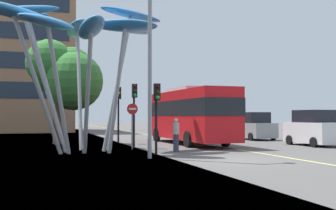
{
  "coord_description": "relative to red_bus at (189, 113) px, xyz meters",
  "views": [
    {
      "loc": [
        -7.88,
        -15.66,
        1.82
      ],
      "look_at": [
        -0.27,
        7.95,
        2.5
      ],
      "focal_mm": 44.25,
      "sensor_mm": 36.0,
      "label": 1
    }
  ],
  "objects": [
    {
      "name": "ground",
      "position": [
        -2.45,
        -9.93,
        -2.07
      ],
      "size": [
        120.0,
        240.0,
        0.1
      ],
      "color": "#54514F"
    },
    {
      "name": "red_bus",
      "position": [
        0.0,
        0.0,
        0.0
      ],
      "size": [
        2.85,
        10.63,
        3.71
      ],
      "color": "red",
      "rests_on": "ground"
    },
    {
      "name": "leaf_sculpture",
      "position": [
        -7.83,
        -4.29,
        4.14
      ],
      "size": [
        9.9,
        10.62,
        7.85
      ],
      "color": "#9EA0A5",
      "rests_on": "ground"
    },
    {
      "name": "traffic_light_kerb_near",
      "position": [
        -4.21,
        -6.83,
        0.42
      ],
      "size": [
        0.28,
        0.42,
        3.37
      ],
      "color": "black",
      "rests_on": "ground"
    },
    {
      "name": "traffic_light_kerb_far",
      "position": [
        -4.19,
        -2.13,
        0.66
      ],
      "size": [
        0.28,
        0.42,
        3.7
      ],
      "color": "black",
      "rests_on": "ground"
    },
    {
      "name": "traffic_light_island_mid",
      "position": [
        -4.33,
        1.86,
        0.72
      ],
      "size": [
        0.28,
        0.42,
        3.79
      ],
      "color": "black",
      "rests_on": "ground"
    },
    {
      "name": "car_parked_mid",
      "position": [
        6.8,
        -3.9,
        -0.99
      ],
      "size": [
        2.03,
        3.92,
        2.21
      ],
      "color": "silver",
      "rests_on": "ground"
    },
    {
      "name": "car_parked_far",
      "position": [
        6.63,
        3.14,
        -1.03
      ],
      "size": [
        2.09,
        3.95,
        2.14
      ],
      "color": "gray",
      "rests_on": "ground"
    },
    {
      "name": "car_side_street",
      "position": [
        7.18,
        9.03,
        -1.05
      ],
      "size": [
        2.09,
        4.06,
        2.09
      ],
      "color": "black",
      "rests_on": "ground"
    },
    {
      "name": "street_lamp",
      "position": [
        -4.65,
        -8.24,
        3.57
      ],
      "size": [
        1.53,
        0.44,
        9.01
      ],
      "color": "gray",
      "rests_on": "ground"
    },
    {
      "name": "tree_pavement_near",
      "position": [
        -7.82,
        3.1,
        2.69
      ],
      "size": [
        5.11,
        4.21,
        7.03
      ],
      "color": "brown",
      "rests_on": "ground"
    },
    {
      "name": "pedestrian",
      "position": [
        -2.74,
        -5.35,
        -1.16
      ],
      "size": [
        0.34,
        0.34,
        1.72
      ],
      "color": "#2D3342",
      "rests_on": "ground"
    },
    {
      "name": "no_entry_sign",
      "position": [
        -4.62,
        -3.49,
        -0.34
      ],
      "size": [
        0.6,
        0.12,
        2.52
      ],
      "color": "gray",
      "rests_on": "ground"
    }
  ]
}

